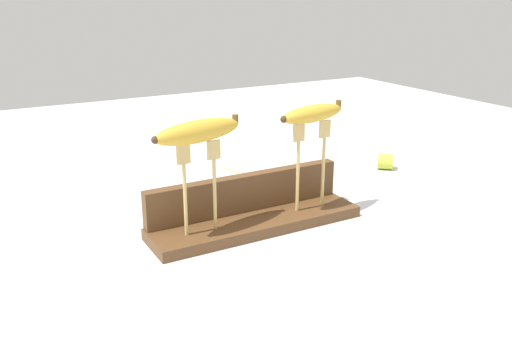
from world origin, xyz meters
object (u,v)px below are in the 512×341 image
at_px(banana_raised_right, 312,114).
at_px(fork_stand_left, 200,179).
at_px(fork_stand_right, 311,157).
at_px(fork_fallen_near, 243,174).
at_px(banana_raised_left, 198,131).
at_px(banana_chunk_near, 385,162).

bearing_deg(banana_raised_right, fork_stand_left, 180.00).
distance_m(fork_stand_right, fork_fallen_near, 0.34).
bearing_deg(fork_stand_right, banana_raised_left, -180.00).
height_order(fork_stand_left, fork_fallen_near, fork_stand_left).
xyz_separation_m(banana_raised_right, fork_fallen_near, (0.01, 0.31, -0.22)).
bearing_deg(fork_fallen_near, banana_chunk_near, -20.62).
bearing_deg(banana_raised_right, banana_chunk_near, 25.74).
xyz_separation_m(fork_stand_left, fork_stand_right, (0.25, 0.00, 0.01)).
relative_size(banana_raised_left, banana_raised_right, 1.13).
bearing_deg(banana_chunk_near, fork_fallen_near, 159.38).
height_order(fork_stand_left, fork_stand_right, fork_stand_right).
relative_size(fork_stand_left, banana_raised_right, 1.03).
bearing_deg(banana_raised_left, banana_raised_right, -0.00).
bearing_deg(fork_fallen_near, fork_stand_right, -91.09).
bearing_deg(banana_raised_right, banana_raised_left, 180.00).
xyz_separation_m(fork_stand_left, banana_raised_left, (-0.00, -0.00, 0.09)).
height_order(fork_fallen_near, banana_chunk_near, banana_chunk_near).
xyz_separation_m(banana_raised_left, banana_raised_right, (0.25, -0.00, 0.01)).
distance_m(banana_raised_left, banana_chunk_near, 0.67).
height_order(fork_stand_left, banana_raised_right, banana_raised_right).
height_order(fork_stand_right, fork_fallen_near, fork_stand_right).
relative_size(fork_stand_right, fork_fallen_near, 1.05).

